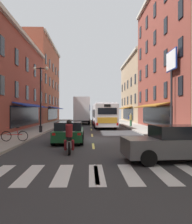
{
  "coord_description": "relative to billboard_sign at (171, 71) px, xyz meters",
  "views": [
    {
      "loc": [
        -0.24,
        -18.05,
        2.08
      ],
      "look_at": [
        0.57,
        11.33,
        1.99
      ],
      "focal_mm": 39.07,
      "sensor_mm": 36.0,
      "label": 1
    }
  ],
  "objects": [
    {
      "name": "sedan_mid",
      "position": [
        -8.4,
        27.73,
        -4.98
      ],
      "size": [
        2.06,
        4.29,
        1.37
      ],
      "color": "navy",
      "rests_on": "ground"
    },
    {
      "name": "bicycle_near",
      "position": [
        -12.12,
        -5.52,
        -5.17
      ],
      "size": [
        1.71,
        0.48,
        0.91
      ],
      "color": "black",
      "rests_on": "sidewalk_left"
    },
    {
      "name": "pedestrian_near",
      "position": [
        -1.88,
        10.29,
        -4.67
      ],
      "size": [
        0.53,
        0.42,
        1.64
      ],
      "rotation": [
        0.0,
        0.0,
        4.32
      ],
      "color": "#33663F",
      "rests_on": "sidewalk_right"
    },
    {
      "name": "crosswalk_near",
      "position": [
        -7.05,
        -13.34,
        -5.67
      ],
      "size": [
        7.1,
        2.8,
        0.01
      ],
      "color": "silver",
      "rests_on": "ground"
    },
    {
      "name": "sidewalk_right",
      "position": [
        -1.15,
        -3.34,
        -5.61
      ],
      "size": [
        3.0,
        80.0,
        0.14
      ],
      "primitive_type": "cube",
      "color": "gray",
      "rests_on": "ground"
    },
    {
      "name": "billboard_sign",
      "position": [
        0.0,
        0.0,
        0.0
      ],
      "size": [
        0.4,
        2.55,
        7.35
      ],
      "color": "black",
      "rests_on": "sidewalk_right"
    },
    {
      "name": "lane_centre_dashes",
      "position": [
        -7.05,
        -3.59,
        -5.67
      ],
      "size": [
        0.14,
        73.9,
        0.01
      ],
      "color": "#DBCC4C",
      "rests_on": "ground"
    },
    {
      "name": "sedan_far",
      "position": [
        -3.51,
        -11.33,
        -4.92
      ],
      "size": [
        4.73,
        2.27,
        1.49
      ],
      "color": "#515154",
      "rests_on": "ground"
    },
    {
      "name": "ground_plane",
      "position": [
        -7.05,
        -3.34,
        -5.73
      ],
      "size": [
        34.8,
        80.0,
        0.1
      ],
      "primitive_type": "cube",
      "color": "#333335"
    },
    {
      "name": "sedan_near",
      "position": [
        -8.65,
        -5.02,
        -4.98
      ],
      "size": [
        2.02,
        4.71,
        1.37
      ],
      "color": "#144723",
      "rests_on": "ground"
    },
    {
      "name": "street_lamp_twin",
      "position": [
        -11.79,
        1.23,
        -2.2
      ],
      "size": [
        1.42,
        0.32,
        6.06
      ],
      "color": "black",
      "rests_on": "sidewalk_left"
    },
    {
      "name": "box_truck",
      "position": [
        -8.41,
        18.03,
        -3.5
      ],
      "size": [
        2.53,
        7.89,
        4.24
      ],
      "color": "white",
      "rests_on": "ground"
    },
    {
      "name": "sidewalk_left",
      "position": [
        -12.95,
        -3.34,
        -5.61
      ],
      "size": [
        3.0,
        80.0,
        0.14
      ],
      "primitive_type": "cube",
      "color": "gray",
      "rests_on": "ground"
    },
    {
      "name": "motorcycle_rider",
      "position": [
        -8.3,
        -9.19,
        -4.97
      ],
      "size": [
        0.63,
        2.07,
        1.66
      ],
      "color": "black",
      "rests_on": "ground"
    },
    {
      "name": "transit_bus",
      "position": [
        -5.46,
        10.55,
        -4.07
      ],
      "size": [
        2.79,
        11.65,
        3.05
      ],
      "color": "white",
      "rests_on": "ground"
    }
  ]
}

